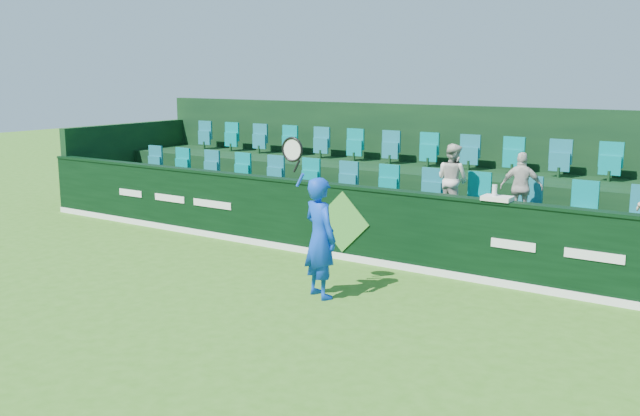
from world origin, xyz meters
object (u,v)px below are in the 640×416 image
Objects in this scene: tennis_player at (320,237)px; spectator_left at (452,179)px; drinks_bottle at (494,192)px; towel at (497,198)px; spectator_middle at (521,188)px.

tennis_player is 3.32m from spectator_left.
spectator_left is at bearing 136.77° from drinks_bottle.
towel is at bearing 154.68° from spectator_left.
spectator_middle is at bearing 89.37° from towel.
towel is 0.10m from drinks_bottle.
spectator_middle is 1.12m from drinks_bottle.
spectator_left is 1.64m from drinks_bottle.
spectator_middle is 1.12m from towel.
drinks_bottle is at bearing 72.84° from spectator_middle.
towel is 1.86× the size of drinks_bottle.
drinks_bottle is (-0.05, 0.00, 0.09)m from towel.
spectator_middle reaches higher than towel.
tennis_player is 2.04× the size of spectator_middle.
tennis_player is 2.87m from drinks_bottle.
spectator_middle reaches higher than drinks_bottle.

